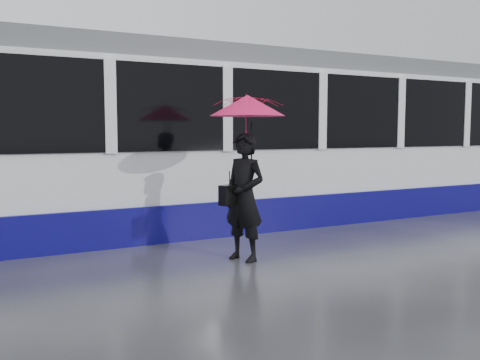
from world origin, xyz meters
TOP-DOWN VIEW (x-y plane):
  - ground at (0.00, 0.00)m, footprint 90.00×90.00m
  - rails at (0.00, 2.50)m, footprint 34.00×1.51m
  - tram at (-1.47, 2.50)m, footprint 26.00×2.56m
  - woman at (-0.54, -0.36)m, footprint 0.65×0.77m
  - umbrella at (-0.49, -0.36)m, footprint 1.38×1.38m
  - handbag at (-0.76, -0.34)m, footprint 0.35×0.25m

SIDE VIEW (x-z plane):
  - ground at x=0.00m, z-range 0.00..0.00m
  - rails at x=0.00m, z-range 0.00..0.02m
  - woman at x=-0.54m, z-range 0.00..1.80m
  - handbag at x=-0.76m, z-range 0.71..1.17m
  - tram at x=-1.47m, z-range -0.04..3.31m
  - umbrella at x=-0.49m, z-range 1.36..2.58m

